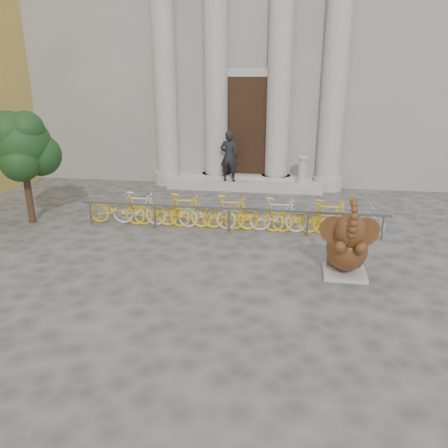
% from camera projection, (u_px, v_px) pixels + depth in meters
% --- Properties ---
extents(ground, '(80.00, 80.00, 0.00)m').
position_uv_depth(ground, '(189.00, 304.00, 8.48)').
color(ground, '#474442').
rests_on(ground, ground).
extents(classical_building, '(22.00, 10.70, 12.00)m').
position_uv_depth(classical_building, '(260.00, 37.00, 20.54)').
color(classical_building, gray).
rests_on(classical_building, ground).
extents(entrance_steps, '(6.00, 1.20, 0.36)m').
position_uv_depth(entrance_steps, '(245.00, 184.00, 17.22)').
color(entrance_steps, '#A8A59E').
rests_on(entrance_steps, ground).
extents(elephant_statue, '(1.24, 1.36, 1.85)m').
position_uv_depth(elephant_statue, '(347.00, 247.00, 9.47)').
color(elephant_statue, '#A8A59E').
rests_on(elephant_statue, ground).
extents(bike_rack, '(8.71, 0.53, 1.00)m').
position_uv_depth(bike_rack, '(230.00, 213.00, 12.48)').
color(bike_rack, slate).
rests_on(bike_rack, ground).
extents(tree, '(1.90, 1.74, 3.31)m').
position_uv_depth(tree, '(22.00, 146.00, 12.51)').
color(tree, '#332114').
rests_on(tree, ground).
extents(pedestrian, '(0.74, 0.53, 1.92)m').
position_uv_depth(pedestrian, '(229.00, 156.00, 16.61)').
color(pedestrian, black).
rests_on(pedestrian, entrance_steps).
extents(balustrade_post, '(0.43, 0.43, 1.05)m').
position_uv_depth(balustrade_post, '(302.00, 171.00, 16.39)').
color(balustrade_post, '#A8A59E').
rests_on(balustrade_post, entrance_steps).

